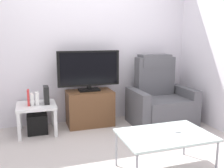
{
  "coord_description": "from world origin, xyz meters",
  "views": [
    {
      "loc": [
        -0.76,
        -2.88,
        1.37
      ],
      "look_at": [
        0.34,
        0.5,
        0.7
      ],
      "focal_mm": 40.53,
      "sensor_mm": 36.0,
      "label": 1
    }
  ],
  "objects_px": {
    "game_console": "(46,95)",
    "cell_phone": "(174,130)",
    "side_table": "(36,109)",
    "subwoofer_box": "(37,123)",
    "book_middle": "(32,99)",
    "book_rightmost": "(37,99)",
    "coffee_table": "(165,136)",
    "book_leftmost": "(28,98)",
    "television": "(89,70)",
    "tv_stand": "(90,108)",
    "recliner_armchair": "(160,100)"
  },
  "relations": [
    {
      "from": "recliner_armchair",
      "to": "side_table",
      "type": "height_order",
      "value": "recliner_armchair"
    },
    {
      "from": "side_table",
      "to": "game_console",
      "type": "height_order",
      "value": "game_console"
    },
    {
      "from": "side_table",
      "to": "book_middle",
      "type": "relative_size",
      "value": 3.27
    },
    {
      "from": "coffee_table",
      "to": "book_middle",
      "type": "bearing_deg",
      "value": 129.44
    },
    {
      "from": "game_console",
      "to": "cell_phone",
      "type": "bearing_deg",
      "value": -51.41
    },
    {
      "from": "recliner_armchair",
      "to": "book_rightmost",
      "type": "height_order",
      "value": "recliner_armchair"
    },
    {
      "from": "book_middle",
      "to": "side_table",
      "type": "bearing_deg",
      "value": 21.89
    },
    {
      "from": "television",
      "to": "coffee_table",
      "type": "height_order",
      "value": "television"
    },
    {
      "from": "coffee_table",
      "to": "tv_stand",
      "type": "bearing_deg",
      "value": 103.56
    },
    {
      "from": "side_table",
      "to": "book_middle",
      "type": "height_order",
      "value": "book_middle"
    },
    {
      "from": "book_middle",
      "to": "coffee_table",
      "type": "bearing_deg",
      "value": -50.56
    },
    {
      "from": "book_middle",
      "to": "cell_phone",
      "type": "xyz_separation_m",
      "value": [
        1.38,
        -1.45,
        -0.09
      ]
    },
    {
      "from": "book_rightmost",
      "to": "game_console",
      "type": "bearing_deg",
      "value": 13.07
    },
    {
      "from": "book_middle",
      "to": "cell_phone",
      "type": "bearing_deg",
      "value": -46.52
    },
    {
      "from": "book_rightmost",
      "to": "coffee_table",
      "type": "bearing_deg",
      "value": -52.08
    },
    {
      "from": "television",
      "to": "recliner_armchair",
      "type": "relative_size",
      "value": 0.89
    },
    {
      "from": "television",
      "to": "recliner_armchair",
      "type": "bearing_deg",
      "value": -12.58
    },
    {
      "from": "recliner_armchair",
      "to": "book_middle",
      "type": "distance_m",
      "value": 1.96
    },
    {
      "from": "subwoofer_box",
      "to": "game_console",
      "type": "relative_size",
      "value": 1.11
    },
    {
      "from": "side_table",
      "to": "game_console",
      "type": "distance_m",
      "value": 0.24
    },
    {
      "from": "subwoofer_box",
      "to": "book_middle",
      "type": "distance_m",
      "value": 0.37
    },
    {
      "from": "book_leftmost",
      "to": "coffee_table",
      "type": "distance_m",
      "value": 1.99
    },
    {
      "from": "recliner_armchair",
      "to": "subwoofer_box",
      "type": "bearing_deg",
      "value": 165.66
    },
    {
      "from": "television",
      "to": "book_middle",
      "type": "xyz_separation_m",
      "value": [
        -0.85,
        -0.14,
        -0.37
      ]
    },
    {
      "from": "game_console",
      "to": "coffee_table",
      "type": "distance_m",
      "value": 1.87
    },
    {
      "from": "television",
      "to": "subwoofer_box",
      "type": "distance_m",
      "value": 1.09
    },
    {
      "from": "game_console",
      "to": "coffee_table",
      "type": "xyz_separation_m",
      "value": [
        1.05,
        -1.54,
        -0.16
      ]
    },
    {
      "from": "book_middle",
      "to": "book_rightmost",
      "type": "bearing_deg",
      "value": 0.0
    },
    {
      "from": "tv_stand",
      "to": "television",
      "type": "height_order",
      "value": "television"
    },
    {
      "from": "book_rightmost",
      "to": "coffee_table",
      "type": "xyz_separation_m",
      "value": [
        1.18,
        -1.51,
        -0.12
      ]
    },
    {
      "from": "game_console",
      "to": "coffee_table",
      "type": "height_order",
      "value": "game_console"
    },
    {
      "from": "side_table",
      "to": "subwoofer_box",
      "type": "height_order",
      "value": "side_table"
    },
    {
      "from": "book_middle",
      "to": "game_console",
      "type": "xyz_separation_m",
      "value": [
        0.19,
        0.03,
        0.04
      ]
    },
    {
      "from": "book_leftmost",
      "to": "coffee_table",
      "type": "xyz_separation_m",
      "value": [
        1.29,
        -1.51,
        -0.14
      ]
    },
    {
      "from": "cell_phone",
      "to": "television",
      "type": "bearing_deg",
      "value": 107.22
    },
    {
      "from": "tv_stand",
      "to": "game_console",
      "type": "bearing_deg",
      "value": -172.45
    },
    {
      "from": "book_leftmost",
      "to": "recliner_armchair",
      "type": "bearing_deg",
      "value": -3.14
    },
    {
      "from": "book_middle",
      "to": "coffee_table",
      "type": "height_order",
      "value": "book_middle"
    },
    {
      "from": "tv_stand",
      "to": "cell_phone",
      "type": "distance_m",
      "value": 1.66
    },
    {
      "from": "book_leftmost",
      "to": "television",
      "type": "bearing_deg",
      "value": 8.58
    },
    {
      "from": "television",
      "to": "book_middle",
      "type": "distance_m",
      "value": 0.93
    },
    {
      "from": "tv_stand",
      "to": "book_rightmost",
      "type": "distance_m",
      "value": 0.83
    },
    {
      "from": "side_table",
      "to": "game_console",
      "type": "relative_size",
      "value": 2.14
    },
    {
      "from": "television",
      "to": "cell_phone",
      "type": "xyz_separation_m",
      "value": [
        0.53,
        -1.59,
        -0.45
      ]
    },
    {
      "from": "side_table",
      "to": "book_middle",
      "type": "bearing_deg",
      "value": -158.11
    },
    {
      "from": "book_leftmost",
      "to": "game_console",
      "type": "relative_size",
      "value": 0.88
    },
    {
      "from": "tv_stand",
      "to": "book_rightmost",
      "type": "height_order",
      "value": "book_rightmost"
    },
    {
      "from": "television",
      "to": "side_table",
      "type": "xyz_separation_m",
      "value": [
        -0.8,
        -0.12,
        -0.51
      ]
    },
    {
      "from": "television",
      "to": "side_table",
      "type": "relative_size",
      "value": 1.77
    },
    {
      "from": "subwoofer_box",
      "to": "book_middle",
      "type": "bearing_deg",
      "value": -158.11
    }
  ]
}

